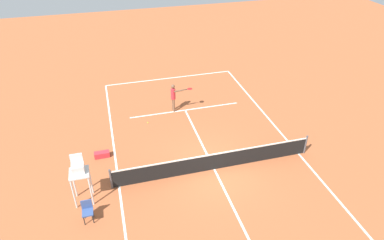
{
  "coord_description": "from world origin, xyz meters",
  "views": [
    {
      "loc": [
        4.39,
        11.99,
        11.08
      ],
      "look_at": [
        0.21,
        -3.36,
        0.8
      ],
      "focal_mm": 32.03,
      "sensor_mm": 36.0,
      "label": 1
    }
  ],
  "objects": [
    {
      "name": "court_lines",
      "position": [
        0.0,
        0.0,
        0.0
      ],
      "size": [
        9.29,
        21.05,
        0.01
      ],
      "color": "white",
      "rests_on": "ground"
    },
    {
      "name": "ground_plane",
      "position": [
        0.0,
        0.0,
        0.0
      ],
      "size": [
        60.0,
        60.0,
        0.0
      ],
      "primitive_type": "plane",
      "color": "#AD5933"
    },
    {
      "name": "tennis_net",
      "position": [
        0.0,
        0.0,
        0.5
      ],
      "size": [
        9.89,
        0.1,
        1.07
      ],
      "color": "#4C4C51",
      "rests_on": "ground"
    },
    {
      "name": "courtside_chair_near",
      "position": [
        5.94,
        1.6,
        0.53
      ],
      "size": [
        0.44,
        0.46,
        0.95
      ],
      "color": "#262626",
      "rests_on": "ground"
    },
    {
      "name": "tennis_ball",
      "position": [
        2.49,
        -4.91,
        0.03
      ],
      "size": [
        0.07,
        0.07,
        0.07
      ],
      "primitive_type": "sphere",
      "color": "#CCE033",
      "rests_on": "ground"
    },
    {
      "name": "equipment_bag",
      "position": [
        5.23,
        -2.41,
        0.15
      ],
      "size": [
        0.76,
        0.32,
        0.3
      ],
      "primitive_type": "cube",
      "color": "red",
      "rests_on": "ground"
    },
    {
      "name": "umpire_chair",
      "position": [
        6.09,
        0.44,
        1.61
      ],
      "size": [
        0.8,
        0.8,
        2.41
      ],
      "color": "silver",
      "rests_on": "ground"
    },
    {
      "name": "player_serving",
      "position": [
        0.65,
        -5.89,
        1.09
      ],
      "size": [
        1.33,
        0.47,
        1.81
      ],
      "rotation": [
        0.0,
        0.0,
        1.67
      ],
      "color": "brown",
      "rests_on": "ground"
    }
  ]
}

